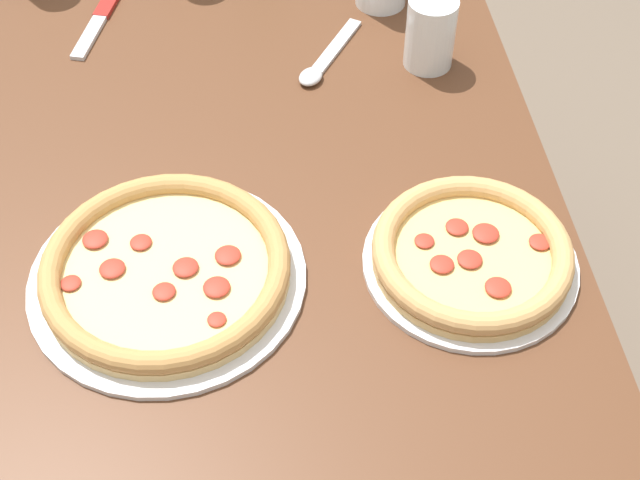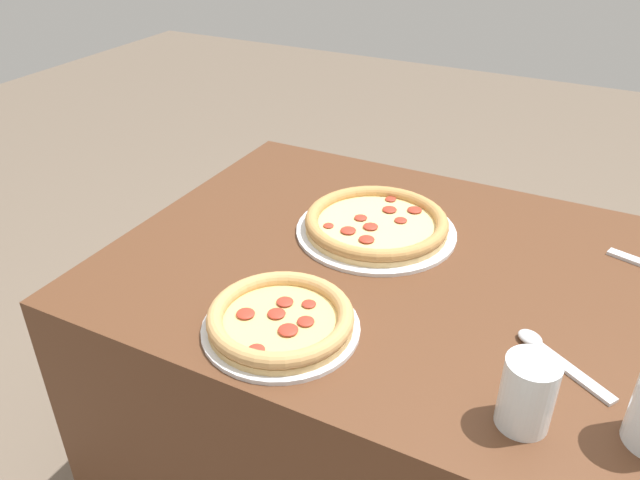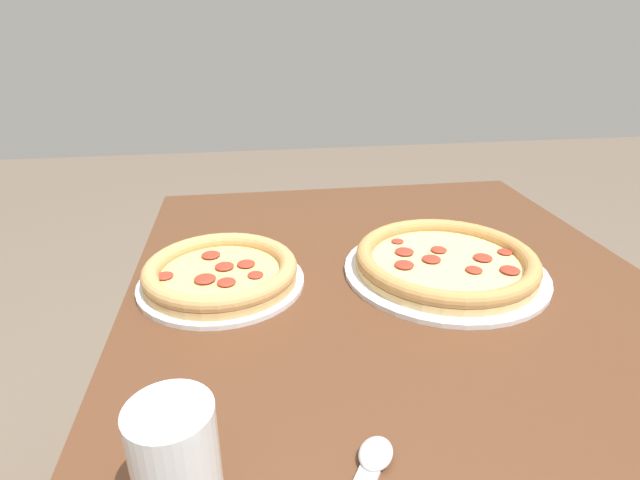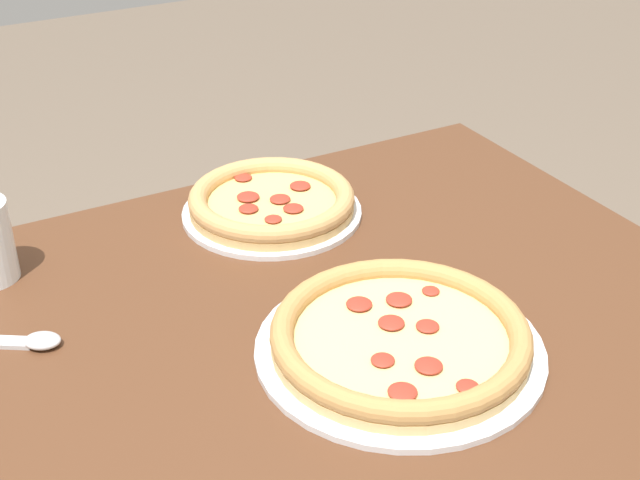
% 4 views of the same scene
% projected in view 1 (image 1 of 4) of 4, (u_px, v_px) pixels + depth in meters
% --- Properties ---
extents(ground_plane, '(8.00, 8.00, 0.00)m').
position_uv_depth(ground_plane, '(263.00, 436.00, 1.77)').
color(ground_plane, '#6B5B4C').
extents(table, '(1.29, 0.86, 0.74)m').
position_uv_depth(table, '(252.00, 329.00, 1.49)').
color(table, '#56331E').
rests_on(table, ground_plane).
extents(pizza_salami, '(0.27, 0.27, 0.04)m').
position_uv_depth(pizza_salami, '(472.00, 255.00, 1.09)').
color(pizza_salami, silver).
rests_on(pizza_salami, table).
extents(pizza_veggie, '(0.34, 0.34, 0.04)m').
position_uv_depth(pizza_veggie, '(166.00, 270.00, 1.07)').
color(pizza_veggie, silver).
rests_on(pizza_veggie, table).
extents(glass_mango_juice, '(0.07, 0.07, 0.11)m').
position_uv_depth(glass_mango_juice, '(430.00, 36.00, 1.33)').
color(glass_mango_juice, white).
rests_on(glass_mango_juice, table).
extents(knife, '(0.18, 0.07, 0.01)m').
position_uv_depth(knife, '(98.00, 21.00, 1.43)').
color(knife, maroon).
rests_on(knife, table).
extents(spoon, '(0.17, 0.12, 0.02)m').
position_uv_depth(spoon, '(322.00, 63.00, 1.36)').
color(spoon, silver).
rests_on(spoon, table).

